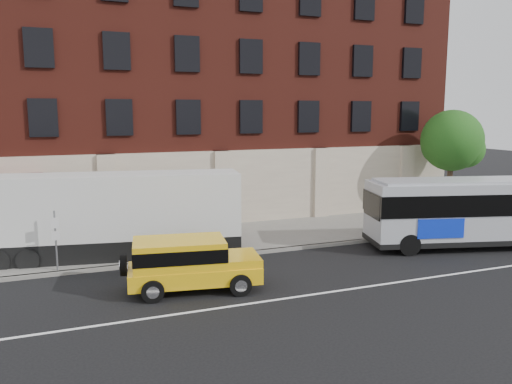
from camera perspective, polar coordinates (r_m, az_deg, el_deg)
name	(u,v)px	position (r m, az deg, el deg)	size (l,w,h in m)	color
ground	(329,298)	(18.01, 8.03, -11.52)	(120.00, 120.00, 0.00)	black
sidewalk	(239,237)	(25.84, -1.86, -4.94)	(60.00, 6.00, 0.15)	gray
kerb	(262,252)	(23.13, 0.66, -6.60)	(60.00, 0.25, 0.15)	gray
lane_line	(322,293)	(18.41, 7.25, -11.02)	(60.00, 0.12, 0.01)	white
building	(195,89)	(32.68, -6.70, 11.18)	(30.00, 12.10, 15.00)	#5B1E15
sign_pole	(56,238)	(21.33, -21.23, -4.73)	(0.30, 0.20, 2.50)	gray
street_tree	(453,143)	(32.67, 20.86, 5.08)	(3.60, 3.60, 6.20)	#36261B
city_bus	(493,209)	(26.35, 24.66, -1.75)	(11.87, 5.39, 3.18)	#A8AAB1
yellow_suv	(188,261)	(18.41, -7.52, -7.57)	(4.97, 2.70, 1.85)	yellow
shipping_container	(108,218)	(22.65, -15.98, -2.76)	(11.22, 4.11, 3.67)	black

